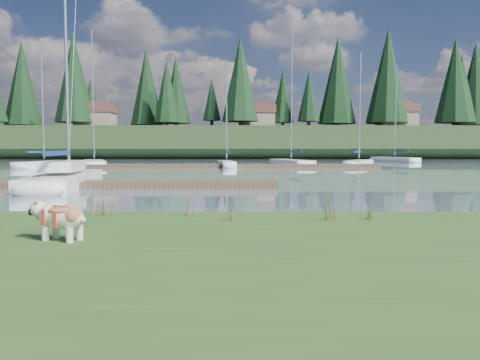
{
  "coord_description": "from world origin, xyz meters",
  "views": [
    {
      "loc": [
        2.16,
        -11.86,
        1.79
      ],
      "look_at": [
        2.28,
        -0.5,
        1.0
      ],
      "focal_mm": 35.0,
      "sensor_mm": 36.0,
      "label": 1
    }
  ],
  "objects": [
    {
      "name": "house_1",
      "position": [
        6.0,
        71.0,
        7.31
      ],
      "size": [
        6.3,
        5.3,
        4.65
      ],
      "color": "gray",
      "rests_on": "ridge"
    },
    {
      "name": "conifer_7",
      "position": [
        42.0,
        71.0,
        12.19
      ],
      "size": [
        5.28,
        5.28,
        13.2
      ],
      "color": "#382619",
      "rests_on": "ridge"
    },
    {
      "name": "conifer_4",
      "position": [
        3.0,
        66.0,
        13.09
      ],
      "size": [
        6.16,
        6.16,
        15.1
      ],
      "color": "#382619",
      "rests_on": "ridge"
    },
    {
      "name": "sailboat_bg_3",
      "position": [
        7.61,
        35.99,
        0.32
      ],
      "size": [
        3.99,
        9.6,
        13.68
      ],
      "rotation": [
        0.0,
        0.0,
        1.81
      ],
      "color": "white",
      "rests_on": "ground"
    },
    {
      "name": "mud_lip",
      "position": [
        0.0,
        -1.6,
        0.07
      ],
      "size": [
        60.0,
        0.5,
        0.14
      ],
      "primitive_type": "cube",
      "color": "#33281C",
      "rests_on": "ground"
    },
    {
      "name": "house_0",
      "position": [
        -22.0,
        70.0,
        7.31
      ],
      "size": [
        6.3,
        5.3,
        4.65
      ],
      "color": "gray",
      "rests_on": "ridge"
    },
    {
      "name": "sailboat_bg_4",
      "position": [
        14.46,
        33.91,
        0.33
      ],
      "size": [
        4.71,
        7.3,
        11.06
      ],
      "rotation": [
        0.0,
        0.0,
        1.1
      ],
      "color": "white",
      "rests_on": "ground"
    },
    {
      "name": "conifer_6",
      "position": [
        28.0,
        68.0,
        13.99
      ],
      "size": [
        7.04,
        7.04,
        17.0
      ],
      "color": "#382619",
      "rests_on": "ridge"
    },
    {
      "name": "conifer_5",
      "position": [
        15.0,
        70.0,
        10.83
      ],
      "size": [
        3.96,
        3.96,
        10.35
      ],
      "color": "#382619",
      "rests_on": "ridge"
    },
    {
      "name": "sailboat_bg_2",
      "position": [
        1.31,
        31.2,
        0.34
      ],
      "size": [
        1.88,
        5.86,
        8.91
      ],
      "rotation": [
        0.0,
        0.0,
        1.7
      ],
      "color": "white",
      "rests_on": "ground"
    },
    {
      "name": "sailboat_bg_5",
      "position": [
        22.12,
        47.86,
        0.32
      ],
      "size": [
        4.47,
        8.72,
        12.28
      ],
      "rotation": [
        0.0,
        0.0,
        1.91
      ],
      "color": "white",
      "rests_on": "ground"
    },
    {
      "name": "weed_5",
      "position": [
        4.87,
        -2.64,
        0.56
      ],
      "size": [
        0.17,
        0.14,
        0.49
      ],
      "color": "#475B23",
      "rests_on": "bank"
    },
    {
      "name": "weed_0",
      "position": [
        -0.52,
        -2.1,
        0.58
      ],
      "size": [
        0.17,
        0.14,
        0.55
      ],
      "color": "#475B23",
      "rests_on": "bank"
    },
    {
      "name": "conifer_3",
      "position": [
        -10.0,
        72.0,
        11.74
      ],
      "size": [
        4.84,
        4.84,
        12.25
      ],
      "color": "#382619",
      "rests_on": "ridge"
    },
    {
      "name": "dock_near",
      "position": [
        -4.0,
        9.0,
        0.15
      ],
      "size": [
        16.0,
        2.0,
        0.3
      ],
      "primitive_type": "cube",
      "color": "#4C3D2C",
      "rests_on": "ground"
    },
    {
      "name": "conifer_2",
      "position": [
        -25.0,
        68.0,
        13.54
      ],
      "size": [
        6.6,
        6.6,
        16.05
      ],
      "color": "#382619",
      "rests_on": "ridge"
    },
    {
      "name": "sailboat_main",
      "position": [
        -5.9,
        10.79,
        0.42
      ],
      "size": [
        3.37,
        10.47,
        14.65
      ],
      "rotation": [
        0.0,
        0.0,
        1.7
      ],
      "color": "white",
      "rests_on": "ground"
    },
    {
      "name": "weed_2",
      "position": [
        4.0,
        -2.7,
        0.65
      ],
      "size": [
        0.17,
        0.14,
        0.73
      ],
      "color": "#475B23",
      "rests_on": "bank"
    },
    {
      "name": "sailboat_bg_0",
      "position": [
        -14.98,
        31.28,
        0.32
      ],
      "size": [
        3.22,
        8.2,
        11.67
      ],
      "rotation": [
        0.0,
        0.0,
        1.36
      ],
      "color": "white",
      "rests_on": "ground"
    },
    {
      "name": "ridge",
      "position": [
        0.0,
        73.0,
        2.5
      ],
      "size": [
        200.0,
        20.0,
        5.0
      ],
      "primitive_type": "cube",
      "color": "#213318",
      "rests_on": "ground"
    },
    {
      "name": "ground",
      "position": [
        0.0,
        30.0,
        0.0
      ],
      "size": [
        200.0,
        200.0,
        0.0
      ],
      "primitive_type": "plane",
      "color": "#8598AD",
      "rests_on": "ground"
    },
    {
      "name": "bank",
      "position": [
        0.0,
        -6.0,
        0.17
      ],
      "size": [
        60.0,
        9.0,
        0.35
      ],
      "primitive_type": "cube",
      "color": "#325120",
      "rests_on": "ground"
    },
    {
      "name": "weed_1",
      "position": [
        1.19,
        -2.06,
        0.57
      ],
      "size": [
        0.17,
        0.14,
        0.52
      ],
      "color": "#475B23",
      "rests_on": "bank"
    },
    {
      "name": "weed_3",
      "position": [
        -0.74,
        -2.08,
        0.55
      ],
      "size": [
        0.17,
        0.14,
        0.48
      ],
      "color": "#475B23",
      "rests_on": "bank"
    },
    {
      "name": "bulldog",
      "position": [
        -0.55,
        -4.66,
        0.73
      ],
      "size": [
        1.02,
        0.65,
        0.6
      ],
      "rotation": [
        0.0,
        0.0,
        2.78
      ],
      "color": "silver",
      "rests_on": "bank"
    },
    {
      "name": "sailboat_bg_1",
      "position": [
        -11.7,
        34.11,
        0.33
      ],
      "size": [
        4.49,
        8.86,
        13.0
      ],
      "rotation": [
        0.0,
        0.0,
        1.9
      ],
      "color": "white",
      "rests_on": "ground"
    },
    {
      "name": "dock_far",
      "position": [
        2.0,
        30.0,
        0.15
      ],
      "size": [
        26.0,
        2.2,
        0.3
      ],
      "primitive_type": "cube",
      "color": "#4C3D2C",
      "rests_on": "ground"
    },
    {
      "name": "house_2",
      "position": [
        30.0,
        69.0,
        7.31
      ],
      "size": [
        6.3,
        5.3,
        4.65
      ],
      "color": "gray",
      "rests_on": "ridge"
    },
    {
      "name": "weed_4",
      "position": [
        2.0,
        -2.75,
        0.53
      ],
      "size": [
        0.17,
        0.14,
        0.42
      ],
      "color": "#475B23",
      "rests_on": "bank"
    }
  ]
}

